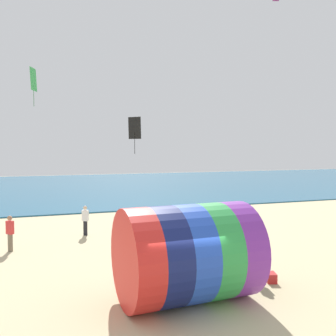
{
  "coord_description": "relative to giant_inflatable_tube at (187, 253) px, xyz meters",
  "views": [
    {
      "loc": [
        -4.01,
        -11.19,
        5.24
      ],
      "look_at": [
        0.51,
        2.37,
        4.42
      ],
      "focal_mm": 40.0,
      "sensor_mm": 36.0,
      "label": 1
    }
  ],
  "objects": [
    {
      "name": "bystander_near_water",
      "position": [
        -6.2,
        8.41,
        -0.71
      ],
      "size": [
        0.41,
        0.41,
        1.81
      ],
      "color": "#726651",
      "rests_on": "ground"
    },
    {
      "name": "kite_green_diamond",
      "position": [
        -5.09,
        15.19,
        8.05
      ],
      "size": [
        0.44,
        1.02,
        2.55
      ],
      "color": "green"
    },
    {
      "name": "kite_black_diamond",
      "position": [
        1.07,
        12.09,
        4.77
      ],
      "size": [
        0.69,
        0.79,
        2.39
      ],
      "color": "black"
    },
    {
      "name": "cooler_box",
      "position": [
        3.72,
        0.65,
        -1.47
      ],
      "size": [
        0.5,
        0.6,
        0.36
      ],
      "primitive_type": "cube",
      "rotation": [
        0.0,
        0.0,
        1.27
      ],
      "color": "red",
      "rests_on": "ground"
    },
    {
      "name": "giant_inflatable_tube",
      "position": [
        0.0,
        0.0,
        0.0
      ],
      "size": [
        4.64,
        3.55,
        3.29
      ],
      "color": "red",
      "rests_on": "ground"
    },
    {
      "name": "sea",
      "position": [
        -0.54,
        37.92,
        -1.6
      ],
      "size": [
        120.0,
        40.0,
        0.1
      ],
      "primitive_type": "cube",
      "color": "#236084",
      "rests_on": "ground"
    },
    {
      "name": "kite_handler",
      "position": [
        3.24,
        1.05,
        -0.8
      ],
      "size": [
        0.41,
        0.32,
        1.66
      ],
      "color": "#726651",
      "rests_on": "ground"
    },
    {
      "name": "ground_plane",
      "position": [
        -0.54,
        -0.37,
        -1.65
      ],
      "size": [
        120.0,
        120.0,
        0.0
      ],
      "primitive_type": "plane",
      "color": "#CCBA8C"
    },
    {
      "name": "bystander_mid_beach",
      "position": [
        -2.27,
        10.72,
        -0.75
      ],
      "size": [
        0.42,
        0.36,
        1.75
      ],
      "color": "black",
      "rests_on": "ground"
    }
  ]
}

